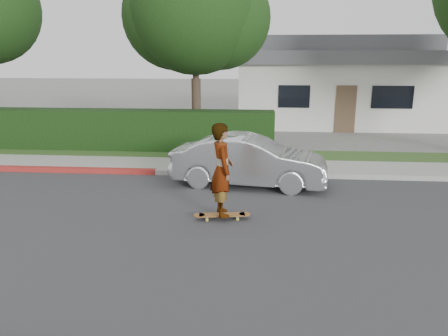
{
  "coord_description": "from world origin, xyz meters",
  "views": [
    {
      "loc": [
        4.01,
        -7.98,
        3.34
      ],
      "look_at": [
        3.24,
        1.13,
        1.0
      ],
      "focal_mm": 35.0,
      "sensor_mm": 36.0,
      "label": 1
    }
  ],
  "objects": [
    {
      "name": "ground",
      "position": [
        0.0,
        0.0,
        0.0
      ],
      "size": [
        120.0,
        120.0,
        0.0
      ],
      "primitive_type": "plane",
      "color": "slate",
      "rests_on": "ground"
    },
    {
      "name": "road",
      "position": [
        0.0,
        0.0,
        0.01
      ],
      "size": [
        60.0,
        8.0,
        0.01
      ],
      "primitive_type": "cube",
      "color": "#2D2D30",
      "rests_on": "ground"
    },
    {
      "name": "curb_far",
      "position": [
        0.0,
        4.1,
        0.07
      ],
      "size": [
        60.0,
        0.2,
        0.15
      ],
      "primitive_type": "cube",
      "color": "#9E9E99",
      "rests_on": "ground"
    },
    {
      "name": "sidewalk_far",
      "position": [
        0.0,
        5.0,
        0.06
      ],
      "size": [
        60.0,
        1.6,
        0.12
      ],
      "primitive_type": "cube",
      "color": "gray",
      "rests_on": "ground"
    },
    {
      "name": "planting_strip",
      "position": [
        0.0,
        6.6,
        0.05
      ],
      "size": [
        60.0,
        1.6,
        0.1
      ],
      "primitive_type": "cube",
      "color": "#2D4C1E",
      "rests_on": "ground"
    },
    {
      "name": "hedge",
      "position": [
        -3.0,
        7.2,
        0.75
      ],
      "size": [
        15.0,
        1.0,
        1.5
      ],
      "primitive_type": "cube",
      "color": "black",
      "rests_on": "ground"
    },
    {
      "name": "tree_center",
      "position": [
        1.49,
        9.19,
        4.9
      ],
      "size": [
        5.66,
        4.84,
        7.44
      ],
      "color": "#33261C",
      "rests_on": "ground"
    },
    {
      "name": "house",
      "position": [
        8.0,
        16.0,
        2.1
      ],
      "size": [
        10.6,
        8.6,
        4.3
      ],
      "color": "beige",
      "rests_on": "ground"
    },
    {
      "name": "skateboard",
      "position": [
        3.24,
        0.63,
        0.1
      ],
      "size": [
        1.22,
        0.41,
        0.11
      ],
      "rotation": [
        0.0,
        0.0,
        0.15
      ],
      "color": "gold",
      "rests_on": "ground"
    },
    {
      "name": "skateboarder",
      "position": [
        3.24,
        0.63,
        1.09
      ],
      "size": [
        0.63,
        0.8,
        1.94
      ],
      "primitive_type": "imported",
      "rotation": [
        0.0,
        0.0,
        1.84
      ],
      "color": "white",
      "rests_on": "skateboard"
    },
    {
      "name": "car_silver",
      "position": [
        3.74,
        3.24,
        0.67
      ],
      "size": [
        4.21,
        1.96,
        1.34
      ],
      "primitive_type": "imported",
      "rotation": [
        0.0,
        0.0,
        1.43
      ],
      "color": "silver",
      "rests_on": "ground"
    }
  ]
}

